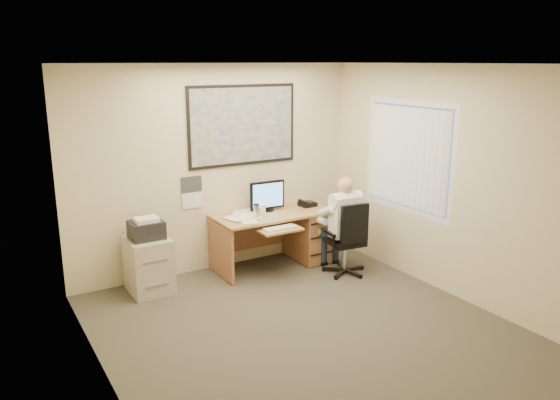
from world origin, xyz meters
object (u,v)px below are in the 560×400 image
desk (293,230)px  person (344,226)px  office_chair (347,253)px  filing_cabinet (148,260)px

desk → person: bearing=-63.8°
desk → person: 0.81m
desk → office_chair: (0.35, -0.78, -0.16)m
desk → filing_cabinet: (-2.05, 0.02, -0.04)m
filing_cabinet → person: (2.40, -0.72, 0.24)m
office_chair → person: (-0.00, 0.08, 0.36)m
desk → filing_cabinet: 2.05m
filing_cabinet → office_chair: 2.53m
filing_cabinet → person: bearing=-17.2°
office_chair → person: size_ratio=0.77×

